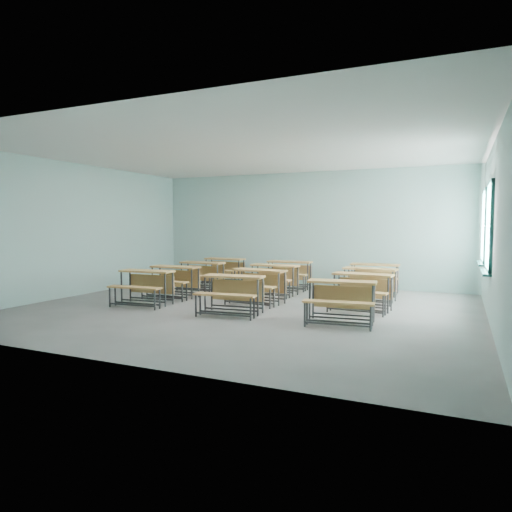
# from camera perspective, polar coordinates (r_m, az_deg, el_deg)

# --- Properties ---
(room) EXTENTS (9.04, 8.04, 3.24)m
(room) POSITION_cam_1_polar(r_m,az_deg,el_deg) (9.28, -0.78, 3.17)
(room) COLOR gray
(room) RESTS_ON ground
(desk_unit_r0c0) EXTENTS (1.24, 0.89, 0.74)m
(desk_unit_r0c0) POSITION_cam_1_polar(r_m,az_deg,el_deg) (10.06, -13.80, -3.17)
(desk_unit_r0c0) COLOR #B57E41
(desk_unit_r0c0) RESTS_ON ground
(desk_unit_r0c1) EXTENTS (1.26, 0.91, 0.74)m
(desk_unit_r0c1) POSITION_cam_1_polar(r_m,az_deg,el_deg) (8.81, -3.04, -4.07)
(desk_unit_r0c1) COLOR #B57E41
(desk_unit_r0c1) RESTS_ON ground
(desk_unit_r0c2) EXTENTS (1.26, 0.91, 0.74)m
(desk_unit_r0c2) POSITION_cam_1_polar(r_m,az_deg,el_deg) (8.12, 10.58, -4.83)
(desk_unit_r0c2) COLOR #B57E41
(desk_unit_r0c2) RESTS_ON ground
(desk_unit_r1c0) EXTENTS (1.20, 0.82, 0.74)m
(desk_unit_r1c0) POSITION_cam_1_polar(r_m,az_deg,el_deg) (10.94, -10.36, -2.55)
(desk_unit_r1c0) COLOR #B57E41
(desk_unit_r1c0) RESTS_ON ground
(desk_unit_r1c1) EXTENTS (1.24, 0.88, 0.74)m
(desk_unit_r1c1) POSITION_cam_1_polar(r_m,az_deg,el_deg) (9.97, 0.16, -3.12)
(desk_unit_r1c1) COLOR #B57E41
(desk_unit_r1c1) RESTS_ON ground
(desk_unit_r1c2) EXTENTS (1.24, 0.88, 0.74)m
(desk_unit_r1c2) POSITION_cam_1_polar(r_m,az_deg,el_deg) (9.38, 13.01, -3.67)
(desk_unit_r1c2) COLOR #B57E41
(desk_unit_r1c2) RESTS_ON ground
(desk_unit_r2c0) EXTENTS (1.19, 0.80, 0.74)m
(desk_unit_r2c0) POSITION_cam_1_polar(r_m,az_deg,el_deg) (12.01, -6.99, -1.94)
(desk_unit_r2c0) COLOR #B57E41
(desk_unit_r2c0) RESTS_ON ground
(desk_unit_r2c1) EXTENTS (1.21, 0.83, 0.74)m
(desk_unit_r2c1) POSITION_cam_1_polar(r_m,az_deg,el_deg) (11.15, 2.15, -2.37)
(desk_unit_r2c1) COLOR #B57E41
(desk_unit_r2c1) RESTS_ON ground
(desk_unit_r2c2) EXTENTS (1.25, 0.89, 0.74)m
(desk_unit_r2c2) POSITION_cam_1_polar(r_m,az_deg,el_deg) (10.58, 13.89, -2.83)
(desk_unit_r2c2) COLOR #B57E41
(desk_unit_r2c2) RESTS_ON ground
(desk_unit_r3c0) EXTENTS (1.20, 0.82, 0.74)m
(desk_unit_r3c0) POSITION_cam_1_polar(r_m,az_deg,el_deg) (13.28, -4.13, -1.35)
(desk_unit_r3c0) COLOR #B57E41
(desk_unit_r3c0) RESTS_ON ground
(desk_unit_r3c1) EXTENTS (1.23, 0.86, 0.74)m
(desk_unit_r3c1) POSITION_cam_1_polar(r_m,az_deg,el_deg) (12.24, 4.07, -1.81)
(desk_unit_r3c1) COLOR #B57E41
(desk_unit_r3c1) RESTS_ON ground
(desk_unit_r3c2) EXTENTS (1.19, 0.81, 0.74)m
(desk_unit_r3c2) POSITION_cam_1_polar(r_m,az_deg,el_deg) (11.75, 14.55, -2.17)
(desk_unit_r3c2) COLOR #B57E41
(desk_unit_r3c2) RESTS_ON ground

